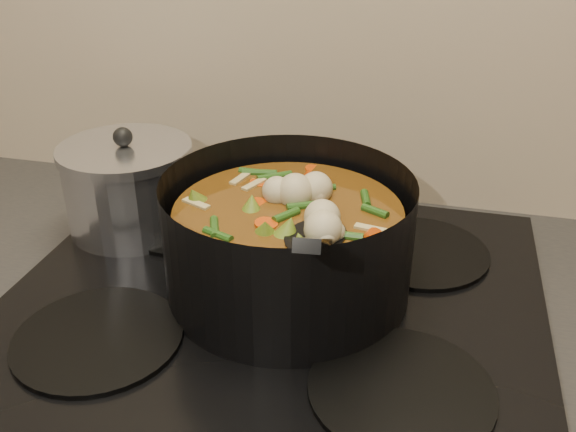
# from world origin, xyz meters

# --- Properties ---
(stovetop) EXTENTS (0.62, 0.54, 0.03)m
(stovetop) POSITION_xyz_m (0.00, 1.93, 0.92)
(stovetop) COLOR black
(stovetop) RESTS_ON counter
(stockpot) EXTENTS (0.30, 0.39, 0.21)m
(stockpot) POSITION_xyz_m (0.01, 1.94, 1.00)
(stockpot) COLOR black
(stockpot) RESTS_ON stovetop
(saucepan) EXTENTS (0.18, 0.18, 0.15)m
(saucepan) POSITION_xyz_m (-0.24, 2.04, 0.99)
(saucepan) COLOR silver
(saucepan) RESTS_ON stovetop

